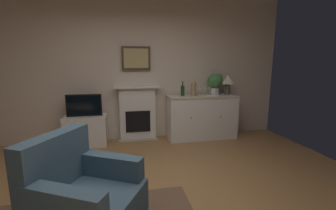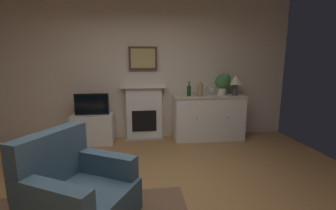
{
  "view_description": "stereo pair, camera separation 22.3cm",
  "coord_description": "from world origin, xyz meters",
  "px_view_note": "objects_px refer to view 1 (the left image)",
  "views": [
    {
      "loc": [
        -0.33,
        -2.19,
        1.53
      ],
      "look_at": [
        0.24,
        0.62,
        1.0
      ],
      "focal_mm": 24.47,
      "sensor_mm": 36.0,
      "label": 1
    },
    {
      "loc": [
        -0.11,
        -2.23,
        1.53
      ],
      "look_at": [
        0.24,
        0.62,
        1.0
      ],
      "focal_mm": 24.47,
      "sensor_mm": 36.0,
      "label": 2
    }
  ],
  "objects_px": {
    "sideboard_cabinet": "(202,117)",
    "tv_cabinet": "(86,131)",
    "armchair": "(83,196)",
    "fireplace_unit": "(138,113)",
    "potted_plant_small": "(215,82)",
    "wine_bottle": "(183,90)",
    "wine_glass_center": "(205,89)",
    "table_lamp": "(227,81)",
    "framed_picture": "(136,58)",
    "vase_decorative": "(193,89)",
    "wine_glass_right": "(209,89)",
    "tv_set": "(84,105)",
    "wine_glass_left": "(200,89)"
  },
  "relations": [
    {
      "from": "sideboard_cabinet",
      "to": "tv_cabinet",
      "type": "distance_m",
      "value": 2.27
    },
    {
      "from": "armchair",
      "to": "sideboard_cabinet",
      "type": "bearing_deg",
      "value": 50.67
    },
    {
      "from": "fireplace_unit",
      "to": "tv_cabinet",
      "type": "bearing_deg",
      "value": -170.55
    },
    {
      "from": "potted_plant_small",
      "to": "wine_bottle",
      "type": "bearing_deg",
      "value": -175.94
    },
    {
      "from": "wine_glass_center",
      "to": "table_lamp",
      "type": "bearing_deg",
      "value": 5.69
    },
    {
      "from": "framed_picture",
      "to": "wine_bottle",
      "type": "bearing_deg",
      "value": -14.51
    },
    {
      "from": "table_lamp",
      "to": "vase_decorative",
      "type": "distance_m",
      "value": 0.75
    },
    {
      "from": "wine_glass_right",
      "to": "tv_set",
      "type": "height_order",
      "value": "wine_glass_right"
    },
    {
      "from": "fireplace_unit",
      "to": "potted_plant_small",
      "type": "distance_m",
      "value": 1.69
    },
    {
      "from": "tv_set",
      "to": "wine_glass_center",
      "type": "bearing_deg",
      "value": -1.0
    },
    {
      "from": "table_lamp",
      "to": "tv_set",
      "type": "height_order",
      "value": "table_lamp"
    },
    {
      "from": "framed_picture",
      "to": "armchair",
      "type": "height_order",
      "value": "framed_picture"
    },
    {
      "from": "wine_glass_left",
      "to": "armchair",
      "type": "relative_size",
      "value": 0.15
    },
    {
      "from": "framed_picture",
      "to": "wine_glass_right",
      "type": "xyz_separation_m",
      "value": [
        1.44,
        -0.2,
        -0.6
      ]
    },
    {
      "from": "framed_picture",
      "to": "table_lamp",
      "type": "xyz_separation_m",
      "value": [
        1.82,
        -0.22,
        -0.45
      ]
    },
    {
      "from": "tv_set",
      "to": "table_lamp",
      "type": "bearing_deg",
      "value": 0.17
    },
    {
      "from": "vase_decorative",
      "to": "armchair",
      "type": "xyz_separation_m",
      "value": [
        -1.74,
        -2.33,
        -0.65
      ]
    },
    {
      "from": "sideboard_cabinet",
      "to": "wine_bottle",
      "type": "distance_m",
      "value": 0.69
    },
    {
      "from": "vase_decorative",
      "to": "tv_cabinet",
      "type": "height_order",
      "value": "vase_decorative"
    },
    {
      "from": "table_lamp",
      "to": "wine_glass_center",
      "type": "height_order",
      "value": "table_lamp"
    },
    {
      "from": "fireplace_unit",
      "to": "armchair",
      "type": "distance_m",
      "value": 2.65
    },
    {
      "from": "wine_bottle",
      "to": "tv_set",
      "type": "height_order",
      "value": "wine_bottle"
    },
    {
      "from": "table_lamp",
      "to": "wine_glass_left",
      "type": "xyz_separation_m",
      "value": [
        -0.59,
        -0.01,
        -0.16
      ]
    },
    {
      "from": "table_lamp",
      "to": "wine_bottle",
      "type": "xyz_separation_m",
      "value": [
        -0.94,
        -0.0,
        -0.17
      ]
    },
    {
      "from": "wine_glass_right",
      "to": "potted_plant_small",
      "type": "height_order",
      "value": "potted_plant_small"
    },
    {
      "from": "wine_glass_left",
      "to": "armchair",
      "type": "height_order",
      "value": "wine_glass_left"
    },
    {
      "from": "framed_picture",
      "to": "tv_set",
      "type": "relative_size",
      "value": 0.89
    },
    {
      "from": "framed_picture",
      "to": "wine_glass_right",
      "type": "distance_m",
      "value": 1.58
    },
    {
      "from": "potted_plant_small",
      "to": "wine_glass_center",
      "type": "bearing_deg",
      "value": -159.09
    },
    {
      "from": "vase_decorative",
      "to": "potted_plant_small",
      "type": "height_order",
      "value": "potted_plant_small"
    },
    {
      "from": "wine_glass_left",
      "to": "tv_cabinet",
      "type": "xyz_separation_m",
      "value": [
        -2.2,
        0.03,
        -0.73
      ]
    },
    {
      "from": "sideboard_cabinet",
      "to": "wine_glass_left",
      "type": "bearing_deg",
      "value": -168.12
    },
    {
      "from": "framed_picture",
      "to": "vase_decorative",
      "type": "xyz_separation_m",
      "value": [
        1.08,
        -0.27,
        -0.59
      ]
    },
    {
      "from": "wine_glass_right",
      "to": "potted_plant_small",
      "type": "distance_m",
      "value": 0.19
    },
    {
      "from": "wine_glass_center",
      "to": "sideboard_cabinet",
      "type": "bearing_deg",
      "value": 130.26
    },
    {
      "from": "fireplace_unit",
      "to": "tv_set",
      "type": "xyz_separation_m",
      "value": [
        -0.98,
        -0.19,
        0.22
      ]
    },
    {
      "from": "fireplace_unit",
      "to": "wine_glass_center",
      "type": "height_order",
      "value": "fireplace_unit"
    },
    {
      "from": "potted_plant_small",
      "to": "vase_decorative",
      "type": "bearing_deg",
      "value": -169.06
    },
    {
      "from": "wine_glass_center",
      "to": "potted_plant_small",
      "type": "height_order",
      "value": "potted_plant_small"
    },
    {
      "from": "sideboard_cabinet",
      "to": "tv_set",
      "type": "relative_size",
      "value": 2.28
    },
    {
      "from": "wine_glass_left",
      "to": "wine_glass_right",
      "type": "bearing_deg",
      "value": 9.19
    },
    {
      "from": "wine_bottle",
      "to": "wine_glass_left",
      "type": "distance_m",
      "value": 0.35
    },
    {
      "from": "table_lamp",
      "to": "tv_set",
      "type": "xyz_separation_m",
      "value": [
        -2.79,
        -0.01,
        -0.4
      ]
    },
    {
      "from": "wine_bottle",
      "to": "tv_set",
      "type": "xyz_separation_m",
      "value": [
        -1.85,
        -0.0,
        -0.23
      ]
    },
    {
      "from": "table_lamp",
      "to": "wine_glass_right",
      "type": "bearing_deg",
      "value": 176.79
    },
    {
      "from": "wine_glass_center",
      "to": "tv_set",
      "type": "height_order",
      "value": "wine_glass_center"
    },
    {
      "from": "vase_decorative",
      "to": "potted_plant_small",
      "type": "xyz_separation_m",
      "value": [
        0.49,
        0.1,
        0.12
      ]
    },
    {
      "from": "wine_glass_left",
      "to": "wine_glass_center",
      "type": "xyz_separation_m",
      "value": [
        0.11,
        -0.03,
        0.0
      ]
    },
    {
      "from": "armchair",
      "to": "wine_glass_right",
      "type": "bearing_deg",
      "value": 48.82
    },
    {
      "from": "fireplace_unit",
      "to": "tv_set",
      "type": "bearing_deg",
      "value": -169.23
    }
  ]
}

